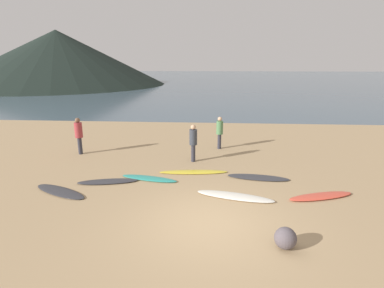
# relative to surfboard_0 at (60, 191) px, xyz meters

# --- Properties ---
(ground_plane) EXTENTS (120.00, 120.00, 0.20)m
(ground_plane) POSITION_rel_surfboard_0_xyz_m (4.98, 8.35, -0.13)
(ground_plane) COLOR tan
(ground_plane) RESTS_ON ground
(ocean_water) EXTENTS (140.00, 100.00, 0.01)m
(ocean_water) POSITION_rel_surfboard_0_xyz_m (4.98, 61.88, -0.03)
(ocean_water) COLOR #475B6B
(ocean_water) RESTS_ON ground
(headland_hill) EXTENTS (36.54, 36.54, 9.21)m
(headland_hill) POSITION_rel_surfboard_0_xyz_m (-21.89, 43.90, 4.57)
(headland_hill) COLOR black
(headland_hill) RESTS_ON ground
(surfboard_0) EXTENTS (2.25, 1.50, 0.06)m
(surfboard_0) POSITION_rel_surfboard_0_xyz_m (0.00, 0.00, 0.00)
(surfboard_0) COLOR #333338
(surfboard_0) RESTS_ON ground
(surfboard_1) EXTENTS (2.19, 0.91, 0.08)m
(surfboard_1) POSITION_rel_surfboard_0_xyz_m (1.30, 0.93, 0.01)
(surfboard_1) COLOR #333338
(surfboard_1) RESTS_ON ground
(surfboard_2) EXTENTS (2.21, 0.93, 0.07)m
(surfboard_2) POSITION_rel_surfboard_0_xyz_m (2.72, 1.33, 0.00)
(surfboard_2) COLOR teal
(surfboard_2) RESTS_ON ground
(surfboard_3) EXTENTS (2.69, 0.69, 0.06)m
(surfboard_3) POSITION_rel_surfboard_0_xyz_m (4.32, 2.11, -0.00)
(surfboard_3) COLOR yellow
(surfboard_3) RESTS_ON ground
(surfboard_4) EXTENTS (2.56, 1.15, 0.09)m
(surfboard_4) POSITION_rel_surfboard_0_xyz_m (5.78, 0.01, 0.01)
(surfboard_4) COLOR silver
(surfboard_4) RESTS_ON ground
(surfboard_5) EXTENTS (2.33, 0.90, 0.07)m
(surfboard_5) POSITION_rel_surfboard_0_xyz_m (6.76, 1.70, 0.00)
(surfboard_5) COLOR #333338
(surfboard_5) RESTS_ON ground
(surfboard_6) EXTENTS (2.28, 1.14, 0.10)m
(surfboard_6) POSITION_rel_surfboard_0_xyz_m (8.53, 0.19, 0.02)
(surfboard_6) COLOR #D84C38
(surfboard_6) RESTS_ON ground
(person_0) EXTENTS (0.33, 0.33, 1.63)m
(person_0) POSITION_rel_surfboard_0_xyz_m (4.22, 3.48, 0.93)
(person_0) COLOR #2D2D38
(person_0) RESTS_ON ground
(person_1) EXTENTS (0.35, 0.35, 1.72)m
(person_1) POSITION_rel_surfboard_0_xyz_m (-1.12, 4.21, 0.98)
(person_1) COLOR #2D2D38
(person_1) RESTS_ON ground
(person_2) EXTENTS (0.32, 0.32, 1.60)m
(person_2) POSITION_rel_surfboard_0_xyz_m (5.38, 5.53, 0.91)
(person_2) COLOR #2D2D38
(person_2) RESTS_ON ground
(beach_rock_near) EXTENTS (0.52, 0.52, 0.52)m
(beach_rock_near) POSITION_rel_surfboard_0_xyz_m (6.76, -2.63, 0.23)
(beach_rock_near) COLOR #554C51
(beach_rock_near) RESTS_ON ground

